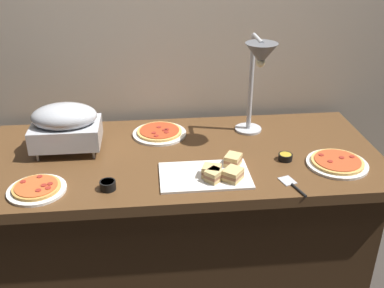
{
  "coord_description": "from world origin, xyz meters",
  "views": [
    {
      "loc": [
        -0.14,
        -1.9,
        1.78
      ],
      "look_at": [
        0.05,
        0.0,
        0.81
      ],
      "focal_mm": 42.31,
      "sensor_mm": 36.0,
      "label": 1
    }
  ],
  "objects_px": {
    "pizza_plate_center": "(37,189)",
    "serving_spatula": "(293,185)",
    "heat_lamp": "(259,64)",
    "sandwich_platter": "(214,173)",
    "sauce_cup_far": "(108,185)",
    "chafing_dish": "(65,125)",
    "sauce_cup_near": "(285,157)",
    "pizza_plate_raised_stand": "(337,163)",
    "pizza_plate_front": "(160,133)"
  },
  "relations": [
    {
      "from": "chafing_dish",
      "to": "sauce_cup_near",
      "type": "xyz_separation_m",
      "value": [
        1.02,
        -0.2,
        -0.12
      ]
    },
    {
      "from": "pizza_plate_front",
      "to": "sauce_cup_near",
      "type": "xyz_separation_m",
      "value": [
        0.57,
        -0.33,
        0.0
      ]
    },
    {
      "from": "chafing_dish",
      "to": "sandwich_platter",
      "type": "xyz_separation_m",
      "value": [
        0.67,
        -0.31,
        -0.12
      ]
    },
    {
      "from": "chafing_dish",
      "to": "serving_spatula",
      "type": "xyz_separation_m",
      "value": [
        0.99,
        -0.42,
        -0.13
      ]
    },
    {
      "from": "pizza_plate_raised_stand",
      "to": "sauce_cup_far",
      "type": "distance_m",
      "value": 1.03
    },
    {
      "from": "pizza_plate_front",
      "to": "heat_lamp",
      "type": "bearing_deg",
      "value": -14.08
    },
    {
      "from": "pizza_plate_raised_stand",
      "to": "sandwich_platter",
      "type": "xyz_separation_m",
      "value": [
        -0.57,
        -0.04,
        0.01
      ]
    },
    {
      "from": "pizza_plate_front",
      "to": "sauce_cup_far",
      "type": "bearing_deg",
      "value": -114.94
    },
    {
      "from": "chafing_dish",
      "to": "serving_spatula",
      "type": "height_order",
      "value": "chafing_dish"
    },
    {
      "from": "pizza_plate_center",
      "to": "sauce_cup_far",
      "type": "distance_m",
      "value": 0.29
    },
    {
      "from": "sauce_cup_far",
      "to": "chafing_dish",
      "type": "bearing_deg",
      "value": 119.86
    },
    {
      "from": "heat_lamp",
      "to": "pizza_plate_raised_stand",
      "type": "xyz_separation_m",
      "value": [
        0.32,
        -0.28,
        -0.39
      ]
    },
    {
      "from": "sauce_cup_far",
      "to": "heat_lamp",
      "type": "bearing_deg",
      "value": 28.57
    },
    {
      "from": "pizza_plate_raised_stand",
      "to": "sandwich_platter",
      "type": "distance_m",
      "value": 0.58
    },
    {
      "from": "pizza_plate_raised_stand",
      "to": "sauce_cup_near",
      "type": "bearing_deg",
      "value": 161.86
    },
    {
      "from": "chafing_dish",
      "to": "pizza_plate_raised_stand",
      "type": "xyz_separation_m",
      "value": [
        1.24,
        -0.27,
        -0.12
      ]
    },
    {
      "from": "sauce_cup_near",
      "to": "sauce_cup_far",
      "type": "distance_m",
      "value": 0.82
    },
    {
      "from": "heat_lamp",
      "to": "serving_spatula",
      "type": "bearing_deg",
      "value": -80.79
    },
    {
      "from": "pizza_plate_raised_stand",
      "to": "heat_lamp",
      "type": "bearing_deg",
      "value": 138.85
    },
    {
      "from": "chafing_dish",
      "to": "heat_lamp",
      "type": "xyz_separation_m",
      "value": [
        0.92,
        0.01,
        0.26
      ]
    },
    {
      "from": "chafing_dish",
      "to": "sauce_cup_far",
      "type": "relative_size",
      "value": 4.76
    },
    {
      "from": "sauce_cup_near",
      "to": "serving_spatula",
      "type": "distance_m",
      "value": 0.23
    },
    {
      "from": "heat_lamp",
      "to": "chafing_dish",
      "type": "bearing_deg",
      "value": -179.14
    },
    {
      "from": "pizza_plate_raised_stand",
      "to": "sauce_cup_near",
      "type": "relative_size",
      "value": 4.21
    },
    {
      "from": "pizza_plate_raised_stand",
      "to": "sandwich_platter",
      "type": "height_order",
      "value": "sandwich_platter"
    },
    {
      "from": "heat_lamp",
      "to": "pizza_plate_front",
      "type": "bearing_deg",
      "value": 165.92
    },
    {
      "from": "pizza_plate_raised_stand",
      "to": "serving_spatula",
      "type": "relative_size",
      "value": 1.61
    },
    {
      "from": "pizza_plate_front",
      "to": "sauce_cup_near",
      "type": "relative_size",
      "value": 4.21
    },
    {
      "from": "sandwich_platter",
      "to": "sauce_cup_near",
      "type": "relative_size",
      "value": 5.98
    },
    {
      "from": "pizza_plate_front",
      "to": "chafing_dish",
      "type": "bearing_deg",
      "value": -163.52
    },
    {
      "from": "heat_lamp",
      "to": "pizza_plate_front",
      "type": "xyz_separation_m",
      "value": [
        -0.47,
        0.12,
        -0.39
      ]
    },
    {
      "from": "pizza_plate_front",
      "to": "sauce_cup_near",
      "type": "bearing_deg",
      "value": -29.84
    },
    {
      "from": "heat_lamp",
      "to": "sauce_cup_near",
      "type": "height_order",
      "value": "heat_lamp"
    },
    {
      "from": "heat_lamp",
      "to": "sauce_cup_far",
      "type": "bearing_deg",
      "value": -151.43
    },
    {
      "from": "chafing_dish",
      "to": "serving_spatula",
      "type": "distance_m",
      "value": 1.08
    },
    {
      "from": "sandwich_platter",
      "to": "serving_spatula",
      "type": "height_order",
      "value": "sandwich_platter"
    },
    {
      "from": "heat_lamp",
      "to": "sauce_cup_far",
      "type": "relative_size",
      "value": 7.66
    },
    {
      "from": "pizza_plate_raised_stand",
      "to": "sauce_cup_near",
      "type": "height_order",
      "value": "same"
    },
    {
      "from": "pizza_plate_front",
      "to": "sauce_cup_far",
      "type": "relative_size",
      "value": 4.12
    },
    {
      "from": "pizza_plate_raised_stand",
      "to": "sandwich_platter",
      "type": "bearing_deg",
      "value": -175.56
    },
    {
      "from": "sandwich_platter",
      "to": "heat_lamp",
      "type": "bearing_deg",
      "value": 52.68
    },
    {
      "from": "pizza_plate_center",
      "to": "sauce_cup_near",
      "type": "height_order",
      "value": "same"
    },
    {
      "from": "chafing_dish",
      "to": "pizza_plate_raised_stand",
      "type": "height_order",
      "value": "chafing_dish"
    },
    {
      "from": "chafing_dish",
      "to": "serving_spatula",
      "type": "bearing_deg",
      "value": -23.15
    },
    {
      "from": "sauce_cup_far",
      "to": "serving_spatula",
      "type": "height_order",
      "value": "sauce_cup_far"
    },
    {
      "from": "sandwich_platter",
      "to": "chafing_dish",
      "type": "bearing_deg",
      "value": 154.71
    },
    {
      "from": "pizza_plate_center",
      "to": "serving_spatula",
      "type": "height_order",
      "value": "pizza_plate_center"
    },
    {
      "from": "chafing_dish",
      "to": "pizza_plate_front",
      "type": "xyz_separation_m",
      "value": [
        0.45,
        0.13,
        -0.12
      ]
    },
    {
      "from": "pizza_plate_front",
      "to": "sandwich_platter",
      "type": "xyz_separation_m",
      "value": [
        0.22,
        -0.45,
        0.01
      ]
    },
    {
      "from": "heat_lamp",
      "to": "sandwich_platter",
      "type": "xyz_separation_m",
      "value": [
        -0.25,
        -0.33,
        -0.38
      ]
    }
  ]
}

